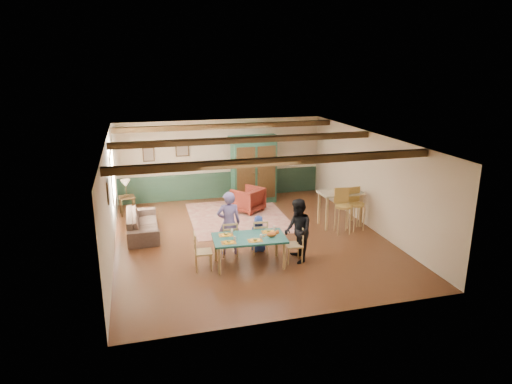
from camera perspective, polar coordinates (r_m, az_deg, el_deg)
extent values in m
plane|color=#472414|center=(12.26, -0.68, -5.88)|extent=(8.00, 8.00, 0.00)
cube|color=beige|center=(15.62, -4.38, 4.10)|extent=(7.00, 0.02, 2.70)
cube|color=beige|center=(11.50, -17.84, -1.07)|extent=(0.02, 8.00, 2.70)
cube|color=beige|center=(13.11, 14.29, 1.29)|extent=(0.02, 8.00, 2.70)
cube|color=white|center=(11.52, -0.72, 6.66)|extent=(7.00, 8.00, 0.02)
cube|color=#1B3224|center=(15.81, -4.30, 0.90)|extent=(6.95, 0.03, 0.90)
cube|color=black|center=(9.37, 2.80, 3.86)|extent=(6.95, 0.16, 0.16)
cube|color=black|center=(11.92, -1.20, 6.54)|extent=(6.95, 0.16, 0.16)
cube|color=black|center=(14.43, -3.72, 8.20)|extent=(6.95, 0.16, 0.16)
imported|color=#695999|center=(11.10, -3.42, -3.91)|extent=(0.61, 0.42, 1.59)
imported|color=black|center=(10.74, 5.25, -4.87)|extent=(0.63, 0.78, 1.53)
imported|color=navy|center=(11.33, 0.33, -5.25)|extent=(0.47, 0.33, 0.93)
cube|color=beige|center=(13.91, -2.26, -3.13)|extent=(2.92, 3.45, 0.01)
cube|color=#17392A|center=(15.09, -0.29, 2.83)|extent=(1.61, 0.70, 2.24)
imported|color=#46110E|center=(14.34, -1.02, -0.94)|extent=(1.17, 1.17, 0.77)
imported|color=#423029|center=(12.87, -14.02, -3.85)|extent=(0.82, 2.10, 0.61)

